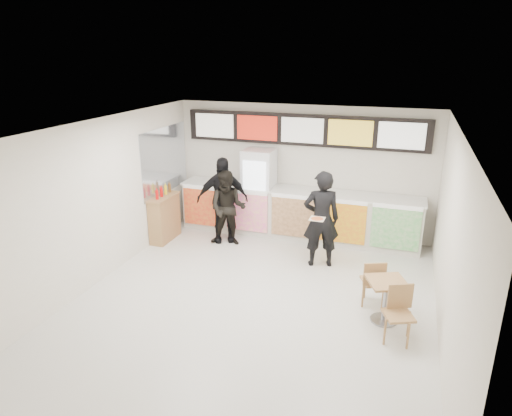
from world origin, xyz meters
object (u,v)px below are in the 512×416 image
at_px(customer_mid, 222,200).
at_px(cafe_table, 386,293).
at_px(condiment_ledge, 164,217).
at_px(service_counter, 297,213).
at_px(drinks_fridge, 259,192).
at_px(customer_main, 321,219).
at_px(customer_left, 228,208).

relative_size(customer_mid, cafe_table, 1.30).
distance_m(customer_mid, condiment_ledge, 1.40).
xyz_separation_m(service_counter, drinks_fridge, (-0.93, 0.02, 0.43)).
xyz_separation_m(drinks_fridge, customer_mid, (-0.61, -0.76, -0.03)).
bearing_deg(customer_main, customer_left, -29.28).
distance_m(customer_left, cafe_table, 4.12).
bearing_deg(customer_main, condiment_ledge, -21.53).
bearing_deg(service_counter, drinks_fridge, 179.01).
height_order(drinks_fridge, condiment_ledge, drinks_fridge).
bearing_deg(drinks_fridge, service_counter, -0.99).
xyz_separation_m(service_counter, customer_main, (0.80, -1.29, 0.41)).
xyz_separation_m(drinks_fridge, customer_main, (1.73, -1.31, -0.02)).
bearing_deg(condiment_ledge, customer_left, 8.66).
distance_m(drinks_fridge, customer_left, 1.01).
bearing_deg(customer_left, drinks_fridge, 56.18).
distance_m(customer_main, customer_left, 2.19).
bearing_deg(customer_left, service_counter, 24.11).
relative_size(service_counter, condiment_ledge, 4.45).
bearing_deg(service_counter, cafe_table, -53.92).
relative_size(customer_mid, condiment_ledge, 1.56).
distance_m(service_counter, customer_left, 1.64).
distance_m(customer_mid, cafe_table, 4.38).
height_order(service_counter, customer_left, customer_left).
relative_size(drinks_fridge, cafe_table, 1.33).
distance_m(service_counter, condiment_ledge, 3.03).
bearing_deg(drinks_fridge, customer_main, -37.05).
xyz_separation_m(customer_main, cafe_table, (1.38, -1.70, -0.48)).
height_order(drinks_fridge, cafe_table, drinks_fridge).
height_order(drinks_fridge, customer_main, drinks_fridge).
bearing_deg(service_counter, customer_main, -58.30).
bearing_deg(cafe_table, customer_mid, 125.30).
relative_size(customer_main, customer_mid, 1.01).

